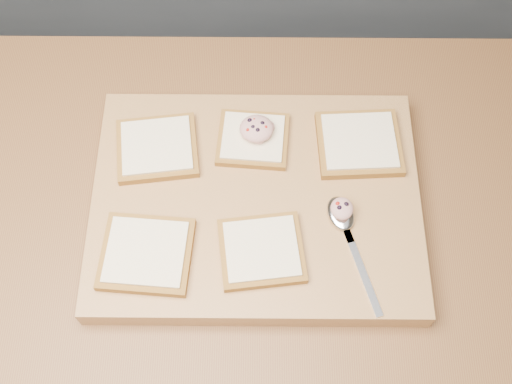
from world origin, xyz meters
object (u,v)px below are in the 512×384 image
at_px(tuna_salad_dollop, 257,129).
at_px(spoon, 344,222).
at_px(cutting_board, 256,202).
at_px(bread_far_center, 253,139).

height_order(tuna_salad_dollop, spoon, tuna_salad_dollop).
bearing_deg(cutting_board, spoon, -18.69).
xyz_separation_m(bread_far_center, spoon, (0.14, -0.14, -0.00)).
xyz_separation_m(cutting_board, tuna_salad_dollop, (0.00, 0.11, 0.05)).
xyz_separation_m(cutting_board, bread_far_center, (-0.01, 0.10, 0.03)).
bearing_deg(spoon, bread_far_center, 133.65).
bearing_deg(bread_far_center, spoon, -46.35).
bearing_deg(cutting_board, bread_far_center, 93.30).
bearing_deg(bread_far_center, tuna_salad_dollop, 47.67).
distance_m(bread_far_center, spoon, 0.20).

